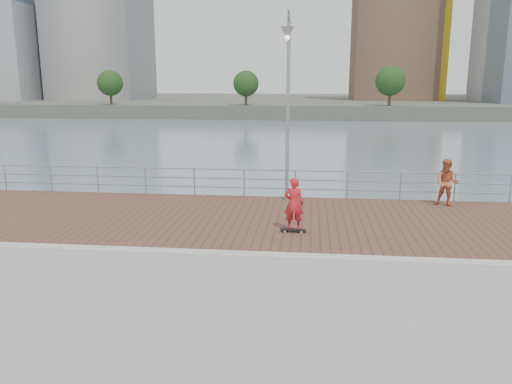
# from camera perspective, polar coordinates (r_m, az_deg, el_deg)

# --- Properties ---
(water) EXTENTS (400.00, 400.00, 0.00)m
(water) POSITION_cam_1_polar(r_m,az_deg,el_deg) (14.24, -0.90, -14.85)
(water) COLOR slate
(water) RESTS_ON ground
(brick_lane) EXTENTS (40.00, 6.80, 0.02)m
(brick_lane) POSITION_cam_1_polar(r_m,az_deg,el_deg) (16.85, 0.59, -3.12)
(brick_lane) COLOR brown
(brick_lane) RESTS_ON seawall
(curb) EXTENTS (40.00, 0.40, 0.06)m
(curb) POSITION_cam_1_polar(r_m,az_deg,el_deg) (13.43, -0.93, -7.14)
(curb) COLOR #B7B5AD
(curb) RESTS_ON seawall
(far_shore) EXTENTS (320.00, 95.00, 2.50)m
(far_shore) POSITION_cam_1_polar(r_m,az_deg,el_deg) (135.17, 5.65, 10.15)
(far_shore) COLOR #4C5142
(far_shore) RESTS_ON ground
(guardrail) EXTENTS (39.06, 0.06, 1.13)m
(guardrail) POSITION_cam_1_polar(r_m,az_deg,el_deg) (19.99, 1.56, 1.37)
(guardrail) COLOR #8C9EA8
(guardrail) RESTS_ON brick_lane
(street_lamp) EXTENTS (0.49, 1.43, 6.74)m
(street_lamp) POSITION_cam_1_polar(r_m,az_deg,el_deg) (18.58, 3.64, 13.22)
(street_lamp) COLOR gray
(street_lamp) RESTS_ON brick_lane
(skateboard) EXTENTS (0.80, 0.23, 0.09)m
(skateboard) POSITION_cam_1_polar(r_m,az_deg,el_deg) (15.42, 4.28, -4.32)
(skateboard) COLOR black
(skateboard) RESTS_ON brick_lane
(skateboarder) EXTENTS (0.60, 0.41, 1.62)m
(skateboarder) POSITION_cam_1_polar(r_m,az_deg,el_deg) (15.21, 4.33, -1.34)
(skateboarder) COLOR red
(skateboarder) RESTS_ON skateboard
(bystander) EXTENTS (1.05, 0.95, 1.75)m
(bystander) POSITION_cam_1_polar(r_m,az_deg,el_deg) (19.71, 20.98, 0.98)
(bystander) COLOR #C9603B
(bystander) RESTS_ON brick_lane
(shoreline_trees) EXTENTS (144.29, 5.10, 6.79)m
(shoreline_trees) POSITION_cam_1_polar(r_m,az_deg,el_deg) (89.97, 12.04, 12.08)
(shoreline_trees) COLOR #473323
(shoreline_trees) RESTS_ON far_shore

